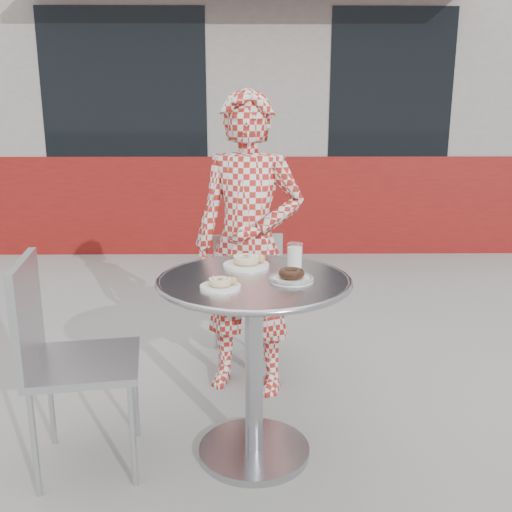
{
  "coord_description": "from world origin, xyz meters",
  "views": [
    {
      "loc": [
        0.01,
        -2.16,
        1.44
      ],
      "look_at": [
        0.04,
        0.11,
        0.86
      ],
      "focal_mm": 40.0,
      "sensor_mm": 36.0,
      "label": 1
    }
  ],
  "objects_px": {
    "chair_left": "(85,404)",
    "plate_far": "(247,262)",
    "milk_cup": "(295,256)",
    "bistro_table": "(254,324)",
    "chair_far": "(245,319)",
    "plate_near": "(221,284)",
    "plate_checker": "(291,277)",
    "seated_person": "(248,246)"
  },
  "relations": [
    {
      "from": "chair_left",
      "to": "plate_far",
      "type": "bearing_deg",
      "value": -80.29
    },
    {
      "from": "chair_left",
      "to": "plate_far",
      "type": "relative_size",
      "value": 4.53
    },
    {
      "from": "milk_cup",
      "to": "bistro_table",
      "type": "bearing_deg",
      "value": -137.27
    },
    {
      "from": "chair_far",
      "to": "milk_cup",
      "type": "distance_m",
      "value": 1.05
    },
    {
      "from": "chair_left",
      "to": "plate_far",
      "type": "distance_m",
      "value": 0.89
    },
    {
      "from": "chair_left",
      "to": "milk_cup",
      "type": "height_order",
      "value": "milk_cup"
    },
    {
      "from": "chair_far",
      "to": "plate_far",
      "type": "xyz_separation_m",
      "value": [
        0.02,
        -0.82,
        0.57
      ]
    },
    {
      "from": "plate_far",
      "to": "plate_near",
      "type": "height_order",
      "value": "plate_far"
    },
    {
      "from": "bistro_table",
      "to": "plate_checker",
      "type": "relative_size",
      "value": 4.44
    },
    {
      "from": "chair_left",
      "to": "plate_near",
      "type": "relative_size",
      "value": 5.79
    },
    {
      "from": "plate_far",
      "to": "chair_left",
      "type": "bearing_deg",
      "value": -160.98
    },
    {
      "from": "plate_far",
      "to": "plate_checker",
      "type": "xyz_separation_m",
      "value": [
        0.17,
        -0.21,
        -0.01
      ]
    },
    {
      "from": "chair_left",
      "to": "seated_person",
      "type": "height_order",
      "value": "seated_person"
    },
    {
      "from": "bistro_table",
      "to": "chair_far",
      "type": "xyz_separation_m",
      "value": [
        -0.05,
        0.99,
        -0.36
      ]
    },
    {
      "from": "chair_left",
      "to": "plate_far",
      "type": "height_order",
      "value": "chair_left"
    },
    {
      "from": "plate_checker",
      "to": "milk_cup",
      "type": "bearing_deg",
      "value": 81.83
    },
    {
      "from": "chair_far",
      "to": "plate_checker",
      "type": "xyz_separation_m",
      "value": [
        0.19,
        -1.03,
        0.56
      ]
    },
    {
      "from": "bistro_table",
      "to": "chair_far",
      "type": "bearing_deg",
      "value": 92.62
    },
    {
      "from": "plate_far",
      "to": "plate_checker",
      "type": "height_order",
      "value": "plate_far"
    },
    {
      "from": "plate_far",
      "to": "seated_person",
      "type": "bearing_deg",
      "value": 89.38
    },
    {
      "from": "chair_left",
      "to": "seated_person",
      "type": "xyz_separation_m",
      "value": [
        0.67,
        0.69,
        0.5
      ]
    },
    {
      "from": "plate_checker",
      "to": "milk_cup",
      "type": "xyz_separation_m",
      "value": [
        0.03,
        0.2,
        0.03
      ]
    },
    {
      "from": "plate_checker",
      "to": "chair_left",
      "type": "bearing_deg",
      "value": -178.38
    },
    {
      "from": "chair_far",
      "to": "plate_far",
      "type": "distance_m",
      "value": 1.0
    },
    {
      "from": "seated_person",
      "to": "plate_near",
      "type": "relative_size",
      "value": 10.03
    },
    {
      "from": "chair_far",
      "to": "plate_checker",
      "type": "height_order",
      "value": "plate_checker"
    },
    {
      "from": "milk_cup",
      "to": "seated_person",
      "type": "bearing_deg",
      "value": 112.81
    },
    {
      "from": "bistro_table",
      "to": "plate_near",
      "type": "distance_m",
      "value": 0.28
    },
    {
      "from": "bistro_table",
      "to": "seated_person",
      "type": "xyz_separation_m",
      "value": [
        -0.02,
        0.63,
        0.18
      ]
    },
    {
      "from": "plate_near",
      "to": "milk_cup",
      "type": "xyz_separation_m",
      "value": [
        0.3,
        0.29,
        0.03
      ]
    },
    {
      "from": "chair_left",
      "to": "plate_near",
      "type": "xyz_separation_m",
      "value": [
        0.57,
        -0.07,
        0.54
      ]
    },
    {
      "from": "plate_near",
      "to": "bistro_table",
      "type": "bearing_deg",
      "value": 46.07
    },
    {
      "from": "chair_far",
      "to": "plate_near",
      "type": "height_order",
      "value": "plate_near"
    },
    {
      "from": "plate_checker",
      "to": "chair_far",
      "type": "bearing_deg",
      "value": 100.58
    },
    {
      "from": "plate_far",
      "to": "milk_cup",
      "type": "distance_m",
      "value": 0.21
    },
    {
      "from": "chair_far",
      "to": "plate_near",
      "type": "xyz_separation_m",
      "value": [
        -0.08,
        -1.12,
        0.57
      ]
    },
    {
      "from": "bistro_table",
      "to": "plate_checker",
      "type": "xyz_separation_m",
      "value": [
        0.15,
        -0.04,
        0.21
      ]
    },
    {
      "from": "bistro_table",
      "to": "plate_far",
      "type": "xyz_separation_m",
      "value": [
        -0.03,
        0.17,
        0.21
      ]
    },
    {
      "from": "chair_left",
      "to": "plate_near",
      "type": "bearing_deg",
      "value": -106.35
    },
    {
      "from": "chair_far",
      "to": "chair_left",
      "type": "relative_size",
      "value": 0.89
    },
    {
      "from": "chair_left",
      "to": "plate_checker",
      "type": "relative_size",
      "value": 4.99
    },
    {
      "from": "seated_person",
      "to": "plate_far",
      "type": "relative_size",
      "value": 7.86
    }
  ]
}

